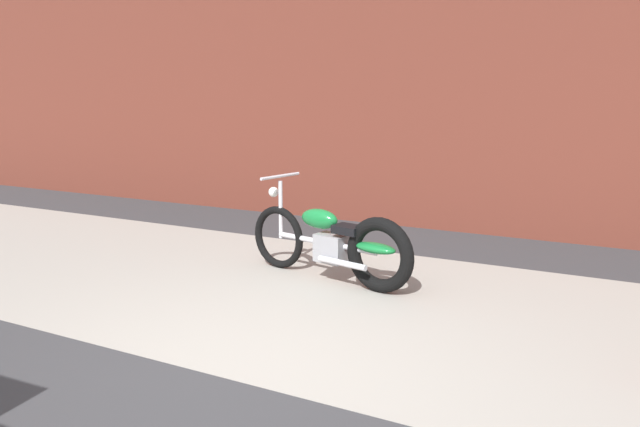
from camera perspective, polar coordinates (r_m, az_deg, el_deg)
ground_plane at (r=4.05m, az=-8.81°, el=-15.72°), size 80.00×80.00×0.00m
sidewalk_slab at (r=5.45m, az=2.01°, el=-8.31°), size 36.00×3.50×0.01m
brick_building_wall at (r=8.46m, az=12.52°, el=18.49°), size 36.00×0.50×5.85m
motorcycle_green at (r=5.82m, az=1.76°, el=-2.95°), size 1.98×0.71×1.03m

